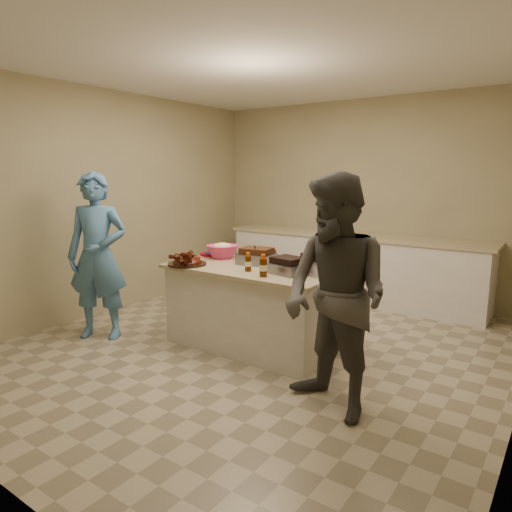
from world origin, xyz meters
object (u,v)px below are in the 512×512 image
Objects in this scene: bbq_bottle_a at (248,271)px; mustard_bottle at (252,262)px; roasting_pan at (322,274)px; guest_blue at (103,336)px; island at (253,345)px; coleslaw_bowl at (222,258)px; rib_platter at (187,265)px; bbq_bottle_b at (263,276)px; guest_gray at (332,411)px; plastic_cup at (219,254)px.

mustard_bottle is at bearing 120.64° from bbq_bottle_a.
guest_blue is (-2.17, -0.82, -0.81)m from roasting_pan.
island is 4.94× the size of coleslaw_bowl.
rib_platter reaches higher than guest_blue.
bbq_bottle_a is 0.89× the size of bbq_bottle_b.
guest_blue is at bearing -154.11° from island.
island is at bearing 112.79° from bbq_bottle_a.
rib_platter is at bearing -179.48° from bbq_bottle_b.
bbq_bottle_a is at bearing -11.28° from guest_blue.
bbq_bottle_b reaches higher than mustard_bottle.
island is at bearing -19.63° from coleslaw_bowl.
rib_platter is at bearing -153.23° from island.
coleslaw_bowl is (-0.55, 0.20, 0.81)m from island.
coleslaw_bowl reaches higher than guest_gray.
plastic_cup is (-0.19, 0.16, 0.00)m from coleslaw_bowl.
bbq_bottle_a is 1.66× the size of mustard_bottle.
bbq_bottle_a is 0.26m from bbq_bottle_b.
guest_blue is (-1.47, -0.71, 0.00)m from island.
guest_blue is (-0.92, -0.91, -0.81)m from coleslaw_bowl.
coleslaw_bowl is 0.41m from mustard_bottle.
plastic_cup is at bearing 177.24° from roasting_pan.
coleslaw_bowl is 0.74m from bbq_bottle_a.
coleslaw_bowl is (0.05, 0.50, 0.00)m from rib_platter.
plastic_cup reaches higher than guest_blue.
island is 0.84m from mustard_bottle.
coleslaw_bowl is at bearing 84.50° from rib_platter.
bbq_bottle_b is 1.87× the size of mustard_bottle.
rib_platter is at bearing -170.66° from bbq_bottle_a.
plastic_cup is at bearing 148.50° from bbq_bottle_b.
coleslaw_bowl is at bearing -177.04° from roasting_pan.
roasting_pan is 0.68m from bbq_bottle_a.
guest_gray is at bearing -30.04° from guest_blue.
mustard_bottle is 1.10× the size of plastic_cup.
plastic_cup is (-1.06, 0.65, 0.00)m from bbq_bottle_b.
roasting_pan is 0.55m from bbq_bottle_b.
island is 1.07m from roasting_pan.
bbq_bottle_b is at bearing -16.73° from guest_blue.
bbq_bottle_b is 1.29m from guest_gray.
roasting_pan is 0.19× the size of guest_blue.
roasting_pan is 0.96× the size of coleslaw_bowl.
mustard_bottle is at bearing -177.83° from roasting_pan.
plastic_cup is 1.53m from guest_blue.
roasting_pan is 0.84m from mustard_bottle.
bbq_bottle_a is at bearing 9.34° from rib_platter.
rib_platter is at bearing -172.22° from guest_gray.
island is 5.12× the size of roasting_pan.
plastic_cup is (-0.60, 0.18, 0.00)m from mustard_bottle.
plastic_cup is at bearing 139.46° from coleslaw_bowl.
bbq_bottle_b is 1.24m from plastic_cup.
bbq_bottle_a reaches higher than guest_gray.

